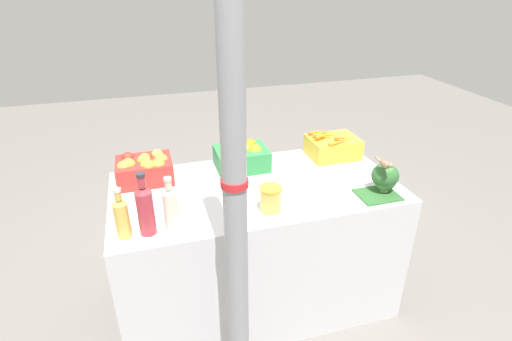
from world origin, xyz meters
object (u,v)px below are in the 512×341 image
support_pole (235,208)px  juice_bottle_cloudy (171,208)px  pickle_jar (270,199)px  sparrow_bird (385,164)px  carrot_crate (333,146)px  broccoli_pile (385,178)px  juice_bottle_ruby (145,209)px  orange_crate (242,156)px  juice_bottle_golden (122,217)px  apple_crate (145,168)px

support_pole → juice_bottle_cloudy: support_pole is taller
pickle_jar → sparrow_bird: size_ratio=0.99×
carrot_crate → broccoli_pile: (0.06, -0.51, 0.02)m
broccoli_pile → pickle_jar: size_ratio=1.74×
carrot_crate → juice_bottle_ruby: bearing=-155.9°
orange_crate → carrot_crate: (0.61, -0.00, -0.01)m
juice_bottle_cloudy → pickle_jar: bearing=2.7°
pickle_jar → sparrow_bird: 0.63m
juice_bottle_ruby → sparrow_bird: juice_bottle_ruby is taller
juice_bottle_golden → sparrow_bird: 1.33m
sparrow_bird → pickle_jar: bearing=-98.8°
support_pole → orange_crate: size_ratio=7.17×
apple_crate → pickle_jar: size_ratio=2.31×
juice_bottle_ruby → juice_bottle_cloudy: (0.11, 0.00, -0.02)m
pickle_jar → carrot_crate: bearing=40.6°
orange_crate → broccoli_pile: broccoli_pile is taller
apple_crate → carrot_crate: carrot_crate is taller
apple_crate → broccoli_pile: 1.35m
apple_crate → sparrow_bird: size_ratio=2.29×
apple_crate → pickle_jar: (0.59, -0.51, -0.01)m
juice_bottle_ruby → juice_bottle_cloudy: 0.11m
support_pole → juice_bottle_ruby: support_pole is taller
juice_bottle_cloudy → juice_bottle_golden: bearing=180.0°
apple_crate → carrot_crate: size_ratio=1.00×
apple_crate → sparrow_bird: sparrow_bird is taller
pickle_jar → juice_bottle_ruby: bearing=-177.8°
sparrow_bird → support_pole: bearing=-74.8°
carrot_crate → broccoli_pile: bearing=-83.4°
orange_crate → broccoli_pile: 0.85m
carrot_crate → juice_bottle_cloudy: size_ratio=1.14×
orange_crate → juice_bottle_ruby: juice_bottle_ruby is taller
apple_crate → juice_bottle_cloudy: size_ratio=1.14×
orange_crate → juice_bottle_ruby: bearing=-137.6°
orange_crate → juice_bottle_cloudy: (-0.48, -0.54, 0.04)m
orange_crate → juice_bottle_cloudy: juice_bottle_cloudy is taller
apple_crate → juice_bottle_ruby: 0.54m
orange_crate → pickle_jar: 0.52m
apple_crate → juice_bottle_ruby: size_ratio=1.00×
orange_crate → sparrow_bird: 0.85m
support_pole → juice_bottle_golden: support_pole is taller
apple_crate → broccoli_pile: bearing=-22.3°
orange_crate → juice_bottle_cloudy: size_ratio=1.14×
support_pole → juice_bottle_golden: (-0.44, 0.34, -0.18)m
support_pole → pickle_jar: support_pole is taller
support_pole → broccoli_pile: (0.92, 0.36, -0.19)m
apple_crate → juice_bottle_cloudy: 0.54m
apple_crate → juice_bottle_golden: (-0.12, -0.53, 0.02)m
orange_crate → juice_bottle_golden: (-0.69, -0.54, 0.03)m
carrot_crate → juice_bottle_golden: bearing=-157.7°
support_pole → pickle_jar: (0.26, 0.36, -0.21)m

